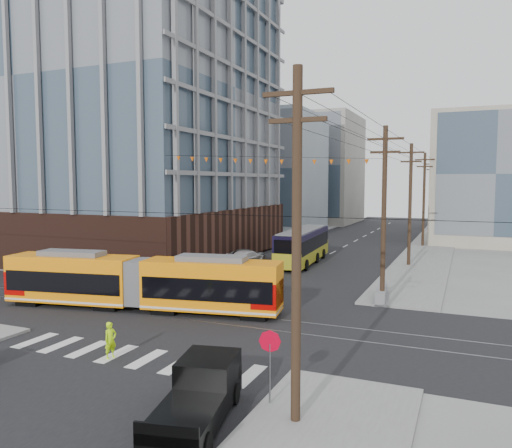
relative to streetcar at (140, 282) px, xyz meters
The scene contains 17 objects.
ground 6.16m from the streetcar, 40.43° to the right, with size 160.00×160.00×0.00m, color slate.
office_building 28.85m from the streetcar, 132.39° to the left, with size 30.00×25.00×28.60m, color #381E16.
bg_bldg_nw_near 50.28m from the streetcar, 104.53° to the left, with size 18.00×16.00×18.00m, color #8C99A5.
bg_bldg_ne_near 49.10m from the streetcar, 65.06° to the left, with size 14.00×14.00×16.00m, color gray.
bg_bldg_nw_far 69.31m from the streetcar, 97.92° to the left, with size 16.00×18.00×20.00m, color gray.
bg_bldg_ne_far 68.20m from the streetcar, 70.65° to the left, with size 16.00×16.00×14.00m, color #8C99A5.
utility_pole_near 16.79m from the streetcar, 37.11° to the right, with size 0.30×0.30×11.00m, color black.
utility_pole_far 53.89m from the streetcar, 75.98° to the left, with size 0.30×0.30×11.00m, color black.
streetcar is the anchor object (origin of this frame).
city_bus 20.55m from the streetcar, 79.67° to the left, with size 2.50×11.56×3.27m, color black, non-canonical shape.
pickup_truck 15.12m from the streetcar, 47.52° to the right, with size 1.81×5.06×1.72m, color black, non-canonical shape.
parked_car_silver 10.92m from the streetcar, 93.72° to the left, with size 1.42×4.06×1.34m, color #9599A7.
parked_car_white 16.96m from the streetcar, 92.04° to the left, with size 1.96×4.83×1.40m, color silver.
parked_car_grey 18.71m from the streetcar, 94.50° to the left, with size 2.09×4.54×1.26m, color slate.
pedestrian 8.35m from the streetcar, 62.52° to the right, with size 0.58×0.38×1.59m, color #BEFF0B.
stop_sign 14.91m from the streetcar, 37.37° to the right, with size 0.75×0.75×2.47m, color #C0001B, non-canonical shape.
jersey_barrier 15.22m from the streetcar, 32.31° to the left, with size 0.91×4.05×0.81m, color gray.
Camera 1 is at (13.24, -20.30, 7.55)m, focal length 35.00 mm.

